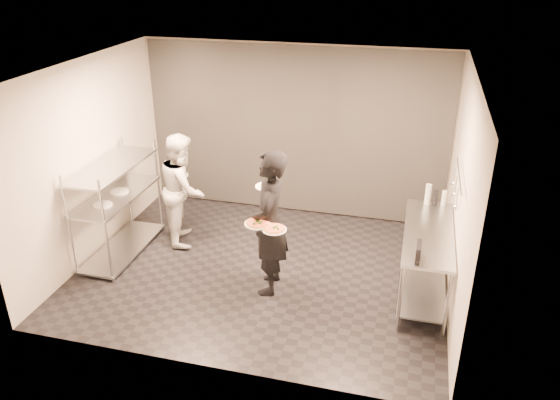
% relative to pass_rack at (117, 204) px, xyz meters
% --- Properties ---
extents(room_shell, '(5.00, 4.00, 2.80)m').
position_rel_pass_rack_xyz_m(room_shell, '(2.15, 1.18, 0.63)').
color(room_shell, black).
rests_on(room_shell, ground).
extents(pass_rack, '(0.60, 1.60, 1.50)m').
position_rel_pass_rack_xyz_m(pass_rack, '(0.00, 0.00, 0.00)').
color(pass_rack, '#BABEC2').
rests_on(pass_rack, ground).
extents(prep_counter, '(0.60, 1.80, 0.92)m').
position_rel_pass_rack_xyz_m(prep_counter, '(4.33, 0.00, -0.14)').
color(prep_counter, '#BABEC2').
rests_on(prep_counter, ground).
extents(utensil_rail, '(0.07, 1.20, 0.31)m').
position_rel_pass_rack_xyz_m(utensil_rail, '(4.58, 0.00, 0.78)').
color(utensil_rail, '#BABEC2').
rests_on(utensil_rail, room_shell).
extents(waiter, '(0.55, 0.76, 1.93)m').
position_rel_pass_rack_xyz_m(waiter, '(2.38, -0.38, 0.20)').
color(waiter, black).
rests_on(waiter, ground).
extents(chef, '(0.88, 0.99, 1.70)m').
position_rel_pass_rack_xyz_m(chef, '(0.77, 0.59, 0.08)').
color(chef, silver).
rests_on(chef, ground).
extents(pizza_plate_near, '(0.33, 0.33, 0.05)m').
position_rel_pass_rack_xyz_m(pizza_plate_near, '(2.28, -0.56, 0.28)').
color(pizza_plate_near, white).
rests_on(pizza_plate_near, waiter).
extents(pizza_plate_far, '(0.30, 0.30, 0.05)m').
position_rel_pass_rack_xyz_m(pizza_plate_far, '(2.51, -0.64, 0.27)').
color(pizza_plate_far, white).
rests_on(pizza_plate_far, waiter).
extents(salad_plate, '(0.31, 0.31, 0.07)m').
position_rel_pass_rack_xyz_m(salad_plate, '(2.25, -0.04, 0.56)').
color(salad_plate, white).
rests_on(salad_plate, waiter).
extents(pos_monitor, '(0.06, 0.27, 0.19)m').
position_rel_pass_rack_xyz_m(pos_monitor, '(4.21, -0.72, 0.25)').
color(pos_monitor, black).
rests_on(pos_monitor, prep_counter).
extents(bottle_green, '(0.08, 0.08, 0.28)m').
position_rel_pass_rack_xyz_m(bottle_green, '(4.29, 0.80, 0.29)').
color(bottle_green, '#97A498').
rests_on(bottle_green, prep_counter).
extents(bottle_clear, '(0.06, 0.06, 0.21)m').
position_rel_pass_rack_xyz_m(bottle_clear, '(4.51, 0.80, 0.26)').
color(bottle_clear, '#97A498').
rests_on(bottle_clear, prep_counter).
extents(bottle_dark, '(0.06, 0.06, 0.22)m').
position_rel_pass_rack_xyz_m(bottle_dark, '(4.39, 0.80, 0.26)').
color(bottle_dark, black).
rests_on(bottle_dark, prep_counter).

